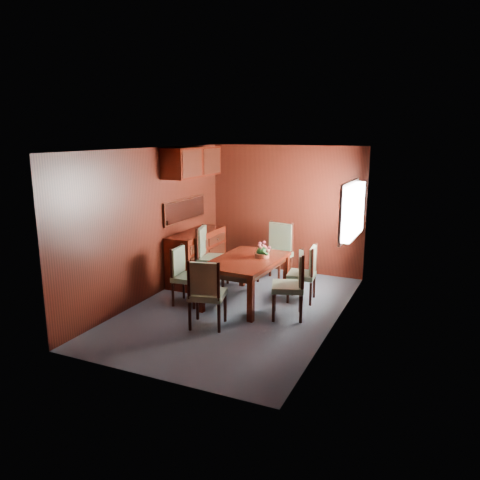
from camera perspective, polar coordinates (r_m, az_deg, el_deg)
The scene contains 11 objects.
ground at distance 7.22m, azimuth -0.44°, elevation -8.37°, with size 4.50×4.50×0.00m, color #3E4955.
room_shell at distance 7.14m, azimuth -0.11°, elevation 4.95°, with size 3.06×4.52×2.41m.
sideboard at distance 8.47m, azimuth -5.30°, elevation -1.97°, with size 0.48×1.40×0.90m, color #390E07.
dining_table at distance 7.32m, azimuth 0.76°, elevation -3.07°, with size 1.00×1.54×0.70m.
chair_left_near at distance 7.34m, azimuth -6.83°, elevation -3.92°, with size 0.45×0.47×0.91m.
chair_left_far at distance 8.06m, azimuth -3.86°, elevation -1.65°, with size 0.60×0.62×1.07m.
chair_right_near at distance 6.78m, azimuth 6.49°, elevation -4.99°, with size 0.57×0.58×0.99m.
chair_right_far at distance 7.46m, azimuth 8.07°, elevation -3.68°, with size 0.46×0.48×0.91m.
chair_head at distance 6.38m, azimuth -4.16°, elevation -6.12°, with size 0.56×0.54×0.98m.
chair_foot at distance 8.43m, azimuth 4.55°, elevation -1.07°, with size 0.59×0.57×1.06m.
flower_centerpiece at distance 7.35m, azimuth 2.71°, elevation -1.26°, with size 0.25×0.25×0.25m.
Camera 1 is at (2.82, -6.10, 2.63)m, focal length 35.00 mm.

